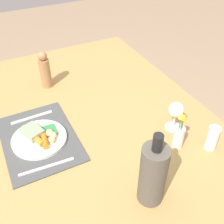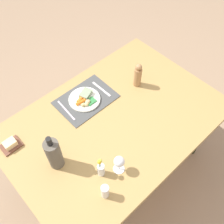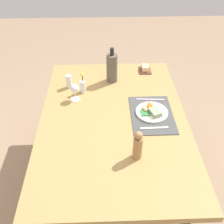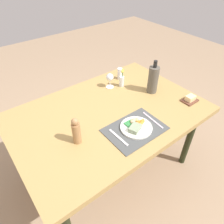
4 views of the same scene
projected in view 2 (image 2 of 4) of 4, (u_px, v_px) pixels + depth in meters
ground_plane at (114, 165)px, 2.44m from camera, size 8.00×8.00×0.00m
dining_table at (114, 125)px, 1.89m from camera, size 1.54×1.05×0.75m
placemat at (86, 99)px, 1.95m from camera, size 0.43×0.30×0.01m
dinner_plate at (85, 99)px, 1.93m from camera, size 0.23×0.23×0.05m
fork at (101, 89)px, 2.00m from camera, size 0.02×0.20×0.00m
knife at (66, 110)px, 1.88m from camera, size 0.03×0.22×0.00m
salt_shaker at (105, 191)px, 1.48m from camera, size 0.05×0.05×0.11m
wine_glass at (119, 162)px, 1.54m from camera, size 0.07×0.07×0.14m
pepper_mill at (138, 75)px, 1.96m from camera, size 0.06×0.06×0.21m
butter_dish at (11, 144)px, 1.70m from camera, size 0.13×0.10×0.05m
flower_vase at (101, 169)px, 1.55m from camera, size 0.04×0.04×0.18m
cooler_bottle at (54, 154)px, 1.54m from camera, size 0.09×0.09×0.30m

